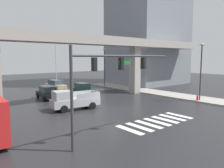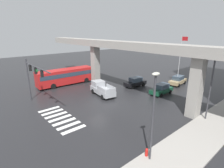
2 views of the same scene
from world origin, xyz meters
name	(u,v)px [view 1 (image 1 of 2)]	position (x,y,z in m)	size (l,w,h in m)	color
ground_plane	(114,110)	(0.00, 0.00, 0.00)	(120.00, 120.00, 0.00)	#232326
crosswalk_stripes	(157,122)	(0.00, -5.67, 0.01)	(7.15, 2.80, 0.01)	silver
elevated_overpass	(79,44)	(0.00, 6.71, 7.22)	(49.94, 2.53, 8.40)	#9E9991
sidewalk_east	(170,94)	(12.59, 2.00, 0.07)	(4.00, 36.00, 0.15)	#9E9991
pickup_truck	(73,100)	(-3.22, 3.04, 0.99)	(5.32, 2.63, 2.08)	#A8AAAF
sedan_black	(47,93)	(-2.76, 10.60, 0.85)	(2.16, 4.40, 1.72)	black
sedan_tan	(55,85)	(1.79, 17.64, 0.85)	(2.31, 4.47, 1.72)	tan
sedan_dark_green	(83,89)	(2.86, 10.69, 0.85)	(1.98, 4.31, 1.72)	#14472D
traffic_signal_mast	(108,72)	(-5.92, -6.31, 4.56)	(8.69, 0.32, 6.20)	#38383D
street_lamp_near_corner	(201,65)	(11.39, -3.36, 4.56)	(0.44, 0.70, 7.24)	#38383D
street_lamp_mid_block	(140,64)	(11.39, 7.05, 4.56)	(0.44, 0.70, 7.24)	#38383D
street_lamp_far_north	(105,63)	(11.39, 16.23, 4.56)	(0.44, 0.70, 7.24)	#38383D
fire_hydrant	(197,98)	(10.99, -3.28, 0.43)	(0.24, 0.24, 0.85)	red
flagpole	(56,59)	(1.96, 17.32, 5.34)	(1.16, 0.12, 9.14)	silver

